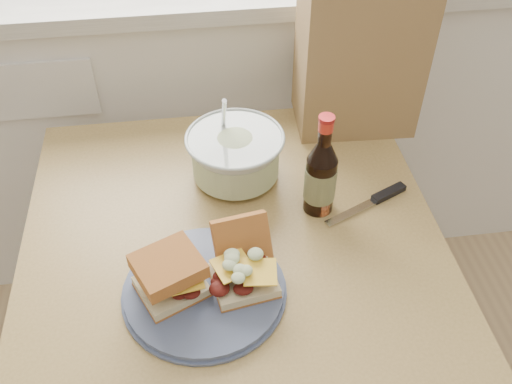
{
  "coord_description": "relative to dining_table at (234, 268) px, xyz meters",
  "views": [
    {
      "loc": [
        0.01,
        0.11,
        1.55
      ],
      "look_at": [
        0.12,
        0.92,
        0.78
      ],
      "focal_mm": 40.0,
      "sensor_mm": 36.0,
      "label": 1
    }
  ],
  "objects": [
    {
      "name": "sandwich_left",
      "position": [
        -0.12,
        -0.13,
        0.16
      ],
      "size": [
        0.14,
        0.14,
        0.08
      ],
      "rotation": [
        0.0,
        0.0,
        0.43
      ],
      "color": "beige",
      "rests_on": "plate"
    },
    {
      "name": "sandwich_right",
      "position": [
        0.01,
        -0.11,
        0.15
      ],
      "size": [
        0.13,
        0.17,
        0.09
      ],
      "rotation": [
        0.0,
        0.0,
        0.16
      ],
      "color": "beige",
      "rests_on": "plate"
    },
    {
      "name": "plate",
      "position": [
        -0.07,
        -0.13,
        0.11
      ],
      "size": [
        0.29,
        0.29,
        0.02
      ],
      "primitive_type": "cylinder",
      "color": "#485475",
      "rests_on": "dining_table"
    },
    {
      "name": "beer_bottle",
      "position": [
        0.19,
        0.06,
        0.19
      ],
      "size": [
        0.07,
        0.07,
        0.23
      ],
      "rotation": [
        0.0,
        0.0,
        0.15
      ],
      "color": "black",
      "rests_on": "dining_table"
    },
    {
      "name": "cabinet_run",
      "position": [
        -0.07,
        0.82,
        -0.13
      ],
      "size": [
        2.5,
        0.64,
        0.94
      ],
      "color": "white",
      "rests_on": "ground"
    },
    {
      "name": "coleslaw_bowl",
      "position": [
        0.03,
        0.18,
        0.16
      ],
      "size": [
        0.21,
        0.21,
        0.21
      ],
      "color": "#B6C4C0",
      "rests_on": "dining_table"
    },
    {
      "name": "dining_table",
      "position": [
        0.0,
        0.0,
        0.0
      ],
      "size": [
        0.84,
        0.84,
        0.7
      ],
      "rotation": [
        0.0,
        0.0,
        -0.0
      ],
      "color": "tan",
      "rests_on": "ground"
    },
    {
      "name": "paper_bag",
      "position": [
        0.34,
        0.36,
        0.28
      ],
      "size": [
        0.28,
        0.19,
        0.36
      ],
      "primitive_type": "cube",
      "rotation": [
        0.0,
        0.0,
        -0.05
      ],
      "color": "olive",
      "rests_on": "dining_table"
    },
    {
      "name": "knife",
      "position": [
        0.32,
        0.06,
        0.11
      ],
      "size": [
        0.2,
        0.1,
        0.01
      ],
      "rotation": [
        0.0,
        0.0,
        0.43
      ],
      "color": "silver",
      "rests_on": "dining_table"
    }
  ]
}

